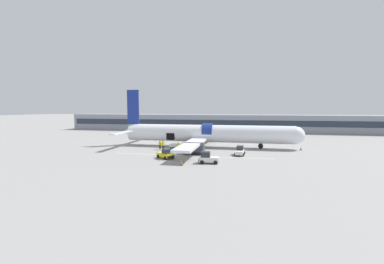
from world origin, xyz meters
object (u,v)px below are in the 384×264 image
(ground_crew_driver, at_px, (178,146))
(baggage_cart_loading, at_px, (177,146))
(ground_crew_loader_a, at_px, (189,147))
(ground_crew_loader_b, at_px, (198,146))
(ground_crew_helper, at_px, (163,145))
(baggage_tug_rear, at_px, (166,154))
(airplane, at_px, (205,134))
(ground_crew_supervisor, at_px, (160,145))
(baggage_tug_lead, at_px, (240,151))
(suitcase_on_tarmac_upright, at_px, (165,148))
(baggage_tug_mid, at_px, (208,158))

(ground_crew_driver, bearing_deg, baggage_cart_loading, 111.10)
(baggage_cart_loading, distance_m, ground_crew_loader_a, 3.77)
(ground_crew_loader_b, bearing_deg, ground_crew_helper, -170.47)
(baggage_tug_rear, bearing_deg, airplane, 72.61)
(ground_crew_driver, relative_size, ground_crew_supervisor, 1.10)
(baggage_tug_lead, bearing_deg, ground_crew_loader_a, 168.36)
(ground_crew_driver, bearing_deg, ground_crew_helper, 165.24)
(ground_crew_loader_a, relative_size, ground_crew_loader_b, 1.07)
(suitcase_on_tarmac_upright, bearing_deg, ground_crew_supervisor, -150.49)
(ground_crew_driver, xyz_separation_m, ground_crew_helper, (-3.26, 0.86, -0.01))
(baggage_tug_lead, xyz_separation_m, baggage_tug_mid, (-4.35, -7.63, 0.05))
(ground_crew_driver, distance_m, ground_crew_helper, 3.38)
(baggage_cart_loading, bearing_deg, ground_crew_loader_b, -10.35)
(baggage_tug_lead, height_order, ground_crew_loader_b, ground_crew_loader_b)
(ground_crew_helper, bearing_deg, baggage_tug_mid, -44.21)
(baggage_tug_lead, distance_m, ground_crew_helper, 14.68)
(ground_crew_helper, relative_size, suitcase_on_tarmac_upright, 3.14)
(ground_crew_loader_a, bearing_deg, baggage_tug_mid, -62.56)
(baggage_tug_rear, relative_size, suitcase_on_tarmac_upright, 5.53)
(ground_crew_loader_a, bearing_deg, baggage_tug_rear, -106.44)
(baggage_tug_lead, height_order, baggage_tug_mid, baggage_tug_mid)
(baggage_tug_rear, height_order, ground_crew_supervisor, ground_crew_supervisor)
(ground_crew_loader_b, relative_size, ground_crew_supervisor, 0.93)
(baggage_cart_loading, xyz_separation_m, ground_crew_loader_a, (3.01, -2.24, 0.38))
(baggage_cart_loading, relative_size, ground_crew_driver, 1.91)
(airplane, relative_size, ground_crew_helper, 20.92)
(baggage_cart_loading, bearing_deg, ground_crew_driver, -68.90)
(ground_crew_supervisor, xyz_separation_m, ground_crew_helper, (0.92, -0.87, 0.08))
(ground_crew_loader_b, height_order, ground_crew_helper, ground_crew_helper)
(ground_crew_loader_a, bearing_deg, airplane, 71.47)
(ground_crew_loader_b, height_order, suitcase_on_tarmac_upright, ground_crew_loader_b)
(ground_crew_driver, bearing_deg, baggage_tug_rear, -91.96)
(baggage_cart_loading, relative_size, ground_crew_helper, 1.94)
(baggage_tug_lead, distance_m, ground_crew_driver, 11.33)
(baggage_tug_lead, relative_size, ground_crew_loader_b, 2.08)
(ground_crew_driver, relative_size, suitcase_on_tarmac_upright, 3.19)
(airplane, height_order, ground_crew_loader_b, airplane)
(baggage_cart_loading, distance_m, ground_crew_driver, 3.00)
(airplane, bearing_deg, suitcase_on_tarmac_upright, -149.10)
(ground_crew_loader_a, bearing_deg, baggage_tug_lead, -11.64)
(baggage_tug_lead, relative_size, baggage_tug_rear, 1.01)
(ground_crew_loader_b, distance_m, ground_crew_supervisor, 7.50)
(ground_crew_loader_b, bearing_deg, suitcase_on_tarmac_upright, 178.25)
(ground_crew_supervisor, bearing_deg, baggage_tug_mid, -44.16)
(airplane, relative_size, baggage_tug_lead, 11.73)
(baggage_tug_mid, distance_m, ground_crew_loader_a, 10.76)
(baggage_tug_lead, distance_m, baggage_cart_loading, 12.99)
(ground_crew_loader_b, distance_m, ground_crew_driver, 3.86)
(airplane, relative_size, baggage_tug_mid, 12.60)
(baggage_tug_rear, distance_m, ground_crew_supervisor, 9.44)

